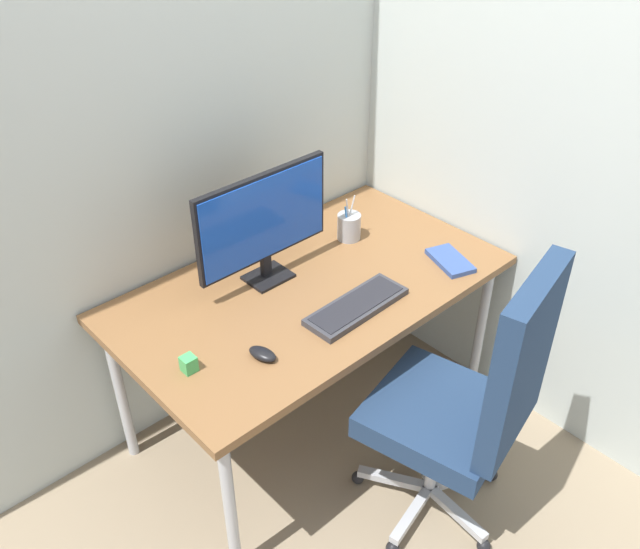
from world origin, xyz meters
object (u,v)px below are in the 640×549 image
object	(u,v)px
keyboard	(357,306)
pen_holder	(349,226)
office_chair	(473,400)
desk_clamp_accessory	(189,364)
notebook	(450,261)
monitor	(264,221)
mouse	(263,354)

from	to	relation	value
keyboard	pen_holder	bearing A→B (deg)	48.68
office_chair	desk_clamp_accessory	world-z (taller)	office_chair
notebook	keyboard	bearing A→B (deg)	-165.51
monitor	desk_clamp_accessory	xyz separation A→B (m)	(-0.50, -0.24, -0.22)
desk_clamp_accessory	mouse	bearing A→B (deg)	-27.88
office_chair	desk_clamp_accessory	xyz separation A→B (m)	(-0.66, 0.62, 0.15)
monitor	notebook	size ratio (longest dim) A/B	2.84
monitor	keyboard	distance (m)	0.45
monitor	desk_clamp_accessory	distance (m)	0.60
mouse	pen_holder	bearing A→B (deg)	11.97
office_chair	mouse	world-z (taller)	office_chair
pen_holder	notebook	size ratio (longest dim) A/B	0.96
desk_clamp_accessory	pen_holder	bearing A→B (deg)	13.54
mouse	pen_holder	world-z (taller)	pen_holder
monitor	notebook	xyz separation A→B (m)	(0.59, -0.41, -0.23)
mouse	pen_holder	xyz separation A→B (m)	(0.72, 0.33, 0.04)
keyboard	desk_clamp_accessory	size ratio (longest dim) A/B	7.40
keyboard	notebook	bearing A→B (deg)	-4.76
mouse	desk_clamp_accessory	world-z (taller)	desk_clamp_accessory
monitor	keyboard	size ratio (longest dim) A/B	1.39
monitor	desk_clamp_accessory	bearing A→B (deg)	-154.94
keyboard	desk_clamp_accessory	bearing A→B (deg)	167.51
office_chair	desk_clamp_accessory	bearing A→B (deg)	136.57
monitor	pen_holder	xyz separation A→B (m)	(0.42, -0.01, -0.19)
keyboard	mouse	distance (m)	0.40
office_chair	notebook	xyz separation A→B (m)	(0.43, 0.45, 0.13)
monitor	desk_clamp_accessory	size ratio (longest dim) A/B	10.31
pen_holder	office_chair	bearing A→B (deg)	-107.51
keyboard	office_chair	bearing A→B (deg)	-84.41
office_chair	notebook	size ratio (longest dim) A/B	5.58
office_chair	mouse	bearing A→B (deg)	131.30
office_chair	pen_holder	xyz separation A→B (m)	(0.27, 0.85, 0.17)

